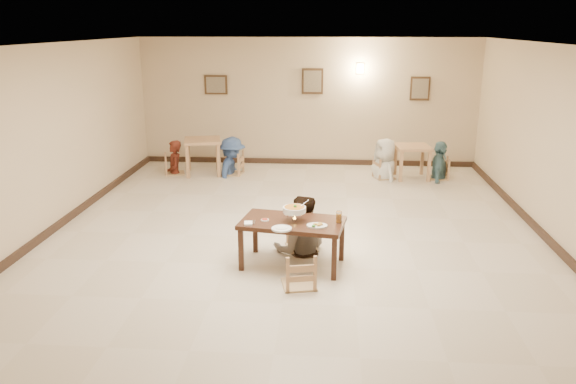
# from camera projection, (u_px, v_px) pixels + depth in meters

# --- Properties ---
(floor) EXTENTS (10.00, 10.00, 0.00)m
(floor) POSITION_uv_depth(u_px,v_px,m) (294.00, 238.00, 9.00)
(floor) COLOR beige
(floor) RESTS_ON ground
(ceiling) EXTENTS (10.00, 10.00, 0.00)m
(ceiling) POSITION_uv_depth(u_px,v_px,m) (295.00, 45.00, 8.13)
(ceiling) COLOR white
(ceiling) RESTS_ON wall_back
(wall_back) EXTENTS (10.00, 0.00, 10.00)m
(wall_back) POSITION_uv_depth(u_px,v_px,m) (308.00, 102.00, 13.34)
(wall_back) COLOR beige
(wall_back) RESTS_ON floor
(wall_front) EXTENTS (10.00, 0.00, 10.00)m
(wall_front) POSITION_uv_depth(u_px,v_px,m) (248.00, 299.00, 3.79)
(wall_front) COLOR beige
(wall_front) RESTS_ON floor
(wall_left) EXTENTS (0.00, 10.00, 10.00)m
(wall_left) POSITION_uv_depth(u_px,v_px,m) (42.00, 142.00, 8.85)
(wall_left) COLOR beige
(wall_left) RESTS_ON floor
(wall_right) EXTENTS (0.00, 10.00, 10.00)m
(wall_right) POSITION_uv_depth(u_px,v_px,m) (565.00, 150.00, 8.28)
(wall_right) COLOR beige
(wall_right) RESTS_ON floor
(baseboard_back) EXTENTS (8.00, 0.06, 0.12)m
(baseboard_back) POSITION_uv_depth(u_px,v_px,m) (307.00, 161.00, 13.73)
(baseboard_back) COLOR #302017
(baseboard_back) RESTS_ON floor
(baseboard_left) EXTENTS (0.06, 10.00, 0.12)m
(baseboard_left) POSITION_uv_depth(u_px,v_px,m) (55.00, 228.00, 9.26)
(baseboard_left) COLOR #302017
(baseboard_left) RESTS_ON floor
(baseboard_right) EXTENTS (0.06, 10.00, 0.12)m
(baseboard_right) POSITION_uv_depth(u_px,v_px,m) (550.00, 241.00, 8.69)
(baseboard_right) COLOR #302017
(baseboard_right) RESTS_ON floor
(picture_a) EXTENTS (0.55, 0.04, 0.45)m
(picture_a) POSITION_uv_depth(u_px,v_px,m) (216.00, 85.00, 13.34)
(picture_a) COLOR #3B2718
(picture_a) RESTS_ON wall_back
(picture_b) EXTENTS (0.50, 0.04, 0.60)m
(picture_b) POSITION_uv_depth(u_px,v_px,m) (313.00, 81.00, 13.15)
(picture_b) COLOR #3B2718
(picture_b) RESTS_ON wall_back
(picture_c) EXTENTS (0.45, 0.04, 0.55)m
(picture_c) POSITION_uv_depth(u_px,v_px,m) (420.00, 89.00, 13.01)
(picture_c) COLOR #3B2718
(picture_c) RESTS_ON wall_back
(wall_sconce) EXTENTS (0.16, 0.05, 0.22)m
(wall_sconce) POSITION_uv_depth(u_px,v_px,m) (360.00, 68.00, 12.99)
(wall_sconce) COLOR #FFD88C
(wall_sconce) RESTS_ON wall_back
(main_table) EXTENTS (1.53, 1.02, 0.66)m
(main_table) POSITION_uv_depth(u_px,v_px,m) (293.00, 226.00, 7.81)
(main_table) COLOR #3B1F13
(main_table) RESTS_ON floor
(chair_far) EXTENTS (0.44, 0.44, 0.94)m
(chair_far) POSITION_uv_depth(u_px,v_px,m) (302.00, 219.00, 8.45)
(chair_far) COLOR tan
(chair_far) RESTS_ON floor
(chair_near) EXTENTS (0.43, 0.43, 0.91)m
(chair_near) POSITION_uv_depth(u_px,v_px,m) (299.00, 253.00, 7.22)
(chair_near) COLOR tan
(chair_near) RESTS_ON floor
(main_diner) EXTENTS (0.89, 0.72, 1.74)m
(main_diner) POSITION_uv_depth(u_px,v_px,m) (301.00, 196.00, 8.22)
(main_diner) COLOR gray
(main_diner) RESTS_ON floor
(curry_warmer) EXTENTS (0.36, 0.32, 0.29)m
(curry_warmer) POSITION_uv_depth(u_px,v_px,m) (294.00, 210.00, 7.73)
(curry_warmer) COLOR silver
(curry_warmer) RESTS_ON main_table
(rice_plate_far) EXTENTS (0.28, 0.28, 0.06)m
(rice_plate_far) POSITION_uv_depth(u_px,v_px,m) (293.00, 213.00, 8.06)
(rice_plate_far) COLOR white
(rice_plate_far) RESTS_ON main_table
(rice_plate_near) EXTENTS (0.27, 0.27, 0.06)m
(rice_plate_near) POSITION_uv_depth(u_px,v_px,m) (282.00, 228.00, 7.46)
(rice_plate_near) COLOR white
(rice_plate_near) RESTS_ON main_table
(fried_plate) EXTENTS (0.28, 0.28, 0.06)m
(fried_plate) POSITION_uv_depth(u_px,v_px,m) (317.00, 225.00, 7.56)
(fried_plate) COLOR white
(fried_plate) RESTS_ON main_table
(chili_dish) EXTENTS (0.11, 0.11, 0.02)m
(chili_dish) POSITION_uv_depth(u_px,v_px,m) (265.00, 220.00, 7.79)
(chili_dish) COLOR white
(chili_dish) RESTS_ON main_table
(napkin_cutlery) EXTENTS (0.15, 0.23, 0.03)m
(napkin_cutlery) POSITION_uv_depth(u_px,v_px,m) (249.00, 223.00, 7.65)
(napkin_cutlery) COLOR white
(napkin_cutlery) RESTS_ON main_table
(drink_glass) EXTENTS (0.08, 0.08, 0.16)m
(drink_glass) POSITION_uv_depth(u_px,v_px,m) (339.00, 217.00, 7.71)
(drink_glass) COLOR white
(drink_glass) RESTS_ON main_table
(bg_table_left) EXTENTS (0.96, 0.96, 0.80)m
(bg_table_left) POSITION_uv_depth(u_px,v_px,m) (203.00, 145.00, 12.65)
(bg_table_left) COLOR tan
(bg_table_left) RESTS_ON floor
(bg_table_right) EXTENTS (0.79, 0.79, 0.73)m
(bg_table_right) POSITION_uv_depth(u_px,v_px,m) (413.00, 152.00, 12.32)
(bg_table_right) COLOR tan
(bg_table_right) RESTS_ON floor
(bg_chair_ll) EXTENTS (0.42, 0.42, 0.89)m
(bg_chair_ll) POSITION_uv_depth(u_px,v_px,m) (174.00, 155.00, 12.71)
(bg_chair_ll) COLOR tan
(bg_chair_ll) RESTS_ON floor
(bg_chair_lr) EXTENTS (0.46, 0.46, 0.97)m
(bg_chair_lr) POSITION_uv_depth(u_px,v_px,m) (232.00, 153.00, 12.67)
(bg_chair_lr) COLOR tan
(bg_chair_lr) RESTS_ON floor
(bg_chair_rl) EXTENTS (0.41, 0.41, 0.87)m
(bg_chair_rl) POSITION_uv_depth(u_px,v_px,m) (385.00, 159.00, 12.37)
(bg_chair_rl) COLOR tan
(bg_chair_rl) RESTS_ON floor
(bg_chair_rr) EXTENTS (0.41, 0.41, 0.88)m
(bg_chair_rr) POSITION_uv_depth(u_px,v_px,m) (440.00, 159.00, 12.33)
(bg_chair_rr) COLOR tan
(bg_chair_rr) RESTS_ON floor
(bg_diner_a) EXTENTS (0.55, 0.66, 1.54)m
(bg_diner_a) POSITION_uv_depth(u_px,v_px,m) (173.00, 141.00, 12.61)
(bg_diner_a) COLOR #531E14
(bg_diner_a) RESTS_ON floor
(bg_diner_b) EXTENTS (0.76, 1.17, 1.71)m
(bg_diner_b) POSITION_uv_depth(u_px,v_px,m) (231.00, 137.00, 12.57)
(bg_diner_b) COLOR #3F60A1
(bg_diner_b) RESTS_ON floor
(bg_diner_c) EXTENTS (0.85, 1.02, 1.78)m
(bg_diner_c) POSITION_uv_depth(u_px,v_px,m) (386.00, 138.00, 12.23)
(bg_diner_c) COLOR silver
(bg_diner_c) RESTS_ON floor
(bg_diner_d) EXTENTS (0.61, 1.04, 1.67)m
(bg_diner_d) POSITION_uv_depth(u_px,v_px,m) (441.00, 141.00, 12.21)
(bg_diner_d) COLOR slate
(bg_diner_d) RESTS_ON floor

